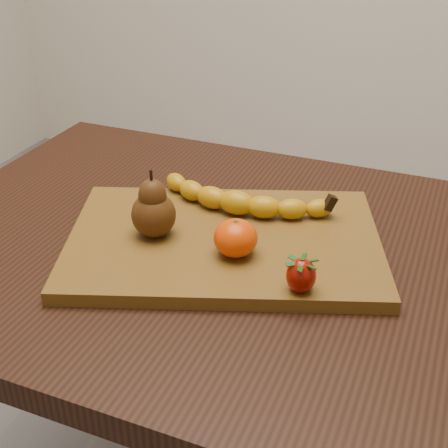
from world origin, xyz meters
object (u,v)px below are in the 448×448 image
at_px(cutting_board, 224,242).
at_px(pear, 153,204).
at_px(table, 233,300).
at_px(mandarin, 236,238).

relative_size(cutting_board, pear, 4.47).
bearing_deg(table, mandarin, -66.22).
xyz_separation_m(table, mandarin, (0.02, -0.05, 0.14)).
relative_size(pear, mandarin, 1.65).
bearing_deg(mandarin, cutting_board, 130.42).
bearing_deg(cutting_board, table, 13.65).
bearing_deg(table, cutting_board, -146.36).
xyz_separation_m(table, pear, (-0.11, -0.04, 0.17)).
distance_m(pear, mandarin, 0.13).
bearing_deg(pear, table, 20.93).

